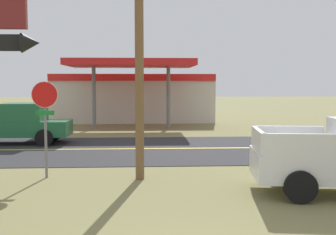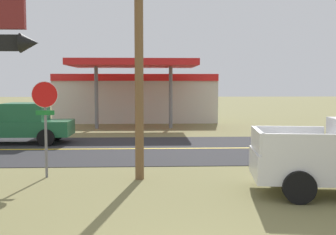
% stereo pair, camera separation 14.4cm
% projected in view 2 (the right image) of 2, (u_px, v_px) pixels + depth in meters
% --- Properties ---
extents(road_asphalt, '(140.00, 8.00, 0.02)m').
position_uv_depth(road_asphalt, '(163.00, 149.00, 18.49)').
color(road_asphalt, '#2B2B2D').
rests_on(road_asphalt, ground).
extents(road_centre_line, '(126.00, 0.20, 0.01)m').
position_uv_depth(road_centre_line, '(163.00, 148.00, 18.49)').
color(road_centre_line, gold).
rests_on(road_centre_line, road_asphalt).
extents(stop_sign, '(0.80, 0.08, 2.95)m').
position_uv_depth(stop_sign, '(45.00, 112.00, 12.70)').
color(stop_sign, slate).
rests_on(stop_sign, ground).
extents(utility_pole, '(1.88, 0.26, 9.80)m').
position_uv_depth(utility_pole, '(139.00, 4.00, 12.22)').
color(utility_pole, brown).
rests_on(utility_pole, ground).
extents(gas_station, '(12.00, 11.50, 4.40)m').
position_uv_depth(gas_station, '(137.00, 96.00, 32.65)').
color(gas_station, beige).
rests_on(gas_station, ground).
extents(pickup_green_on_road, '(5.20, 2.24, 1.96)m').
position_uv_depth(pickup_green_on_road, '(18.00, 124.00, 20.11)').
color(pickup_green_on_road, '#1E6038').
rests_on(pickup_green_on_road, ground).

